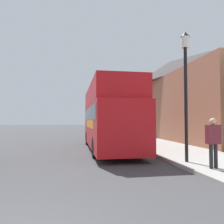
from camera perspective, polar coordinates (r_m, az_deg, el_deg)
name	(u,v)px	position (r m, az deg, el deg)	size (l,w,h in m)	color
ground_plane	(64,137)	(23.98, -12.47, -6.50)	(144.00, 144.00, 0.00)	#3D3D3F
sidewalk	(134,138)	(21.73, 5.70, -6.79)	(3.75, 108.00, 0.14)	#999993
brick_terrace_rear	(170,99)	(25.50, 14.99, 3.36)	(6.00, 25.24, 8.52)	#9E664C
tour_bus	(108,121)	(13.55, -0.99, -2.46)	(2.46, 9.68, 3.84)	red
parked_car_ahead_of_bus	(103,132)	(21.07, -2.25, -5.20)	(1.87, 4.12, 1.52)	black
pedestrian_second	(213,138)	(8.29, 24.89, -6.19)	(0.45, 0.25, 1.72)	#232328
lamp_post_nearest	(186,72)	(9.45, 18.65, 9.77)	(0.35, 0.35, 5.27)	black
lamp_post_second	(129,101)	(18.71, 4.43, 2.95)	(0.35, 0.35, 4.87)	black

